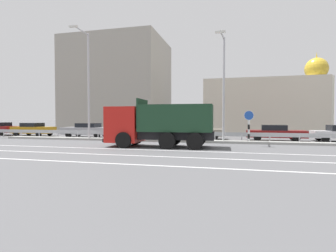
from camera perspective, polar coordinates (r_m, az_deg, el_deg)
name	(u,v)px	position (r m, az deg, el deg)	size (l,w,h in m)	color
ground_plane	(169,144)	(19.61, 0.26, -3.92)	(320.00, 320.00, 0.00)	#565659
lane_strip_0	(152,150)	(15.90, -3.40, -5.24)	(57.91, 0.16, 0.01)	silver
lane_strip_1	(138,156)	(13.60, -6.51, -6.44)	(57.91, 0.16, 0.01)	silver
lane_strip_2	(118,164)	(11.38, -10.87, -8.08)	(57.91, 0.16, 0.01)	silver
median_island	(174,141)	(21.35, 1.41, -3.21)	(31.85, 1.10, 0.18)	gray
median_guardrail	(177,134)	(22.29, 1.97, -1.76)	(57.91, 0.09, 0.78)	#9EA0A5
dump_truck	(146,127)	(17.79, -4.92, -0.24)	(7.27, 2.87, 3.21)	red
median_road_sign	(249,126)	(20.80, 17.18, -0.05)	(0.73, 0.16, 2.50)	white
street_lamp_1	(87,80)	(24.08, -17.13, 9.46)	(0.71, 2.57, 9.34)	#ADADB2
street_lamp_2	(223,84)	(20.89, 11.97, 8.99)	(0.71, 2.32, 8.19)	#ADADB2
parked_car_1	(33,129)	(31.72, -27.28, -0.62)	(4.52, 1.93, 1.42)	#B27A14
parked_car_2	(87,130)	(27.59, -17.15, -0.82)	(4.98, 2.17, 1.42)	#A3A3A8
parked_car_3	(145,131)	(25.04, -4.94, -1.09)	(3.96, 2.03, 1.40)	black
parked_car_4	(200,131)	(24.25, 7.03, -1.17)	(4.31, 2.07, 1.37)	gray
parked_car_5	(275,133)	(23.98, 22.30, -1.35)	(4.85, 1.97, 1.35)	maroon
background_building_0	(118,86)	(42.60, -10.73, 8.53)	(14.48, 11.47, 13.96)	gray
background_building_1	(259,108)	(34.01, 19.24, 3.64)	(12.60, 10.09, 6.22)	beige
church_tower	(316,96)	(44.51, 29.52, 5.79)	(3.60, 3.60, 11.65)	silver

